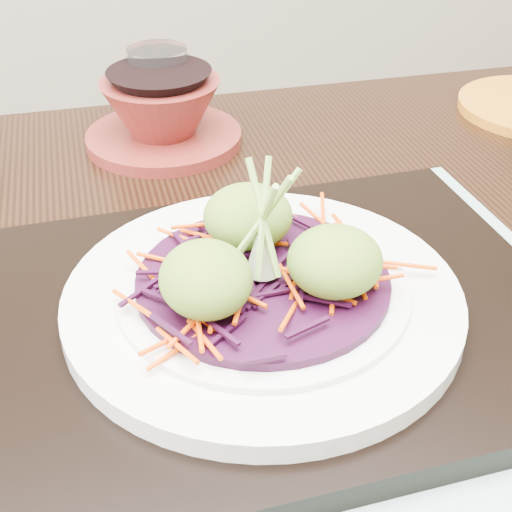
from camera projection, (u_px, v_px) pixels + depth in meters
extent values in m
cube|color=black|center=(273.00, 307.00, 0.56)|extent=(1.21, 0.82, 0.04)
cube|color=#85ADA1|center=(263.00, 330.00, 0.50)|extent=(0.49, 0.40, 0.00)
cube|color=black|center=(263.00, 317.00, 0.49)|extent=(0.43, 0.33, 0.02)
cylinder|color=silver|center=(263.00, 298.00, 0.49)|extent=(0.27, 0.27, 0.01)
cylinder|color=silver|center=(263.00, 288.00, 0.48)|extent=(0.20, 0.20, 0.01)
cylinder|color=#2E0924|center=(263.00, 280.00, 0.48)|extent=(0.17, 0.17, 0.01)
ellipsoid|color=#587C25|center=(206.00, 279.00, 0.44)|extent=(0.06, 0.06, 0.05)
ellipsoid|color=#587C25|center=(335.00, 262.00, 0.45)|extent=(0.06, 0.06, 0.05)
ellipsoid|color=#587C25|center=(248.00, 217.00, 0.50)|extent=(0.06, 0.06, 0.05)
cylinder|color=white|center=(160.00, 90.00, 0.76)|extent=(0.08, 0.08, 0.09)
cylinder|color=maroon|center=(164.00, 138.00, 0.75)|extent=(0.19, 0.19, 0.01)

